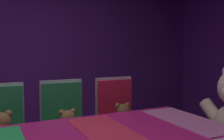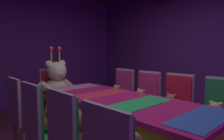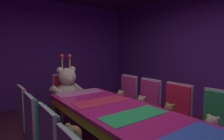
% 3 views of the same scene
% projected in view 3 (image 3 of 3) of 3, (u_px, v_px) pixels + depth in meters
% --- Properties ---
extents(wall_back, '(5.20, 0.12, 2.80)m').
position_uv_depth(wall_back, '(43.00, 53.00, 4.69)').
color(wall_back, '#59267F').
rests_on(wall_back, ground_plane).
extents(wall_right, '(0.12, 6.40, 2.80)m').
position_uv_depth(wall_right, '(215.00, 53.00, 3.65)').
color(wall_right, '#59267F').
rests_on(wall_right, ground_plane).
extents(banquet_table, '(0.90, 2.34, 0.75)m').
position_uv_depth(banquet_table, '(116.00, 114.00, 2.20)').
color(banquet_table, '#C61E72').
rests_on(banquet_table, ground_plane).
extents(chair_left_2, '(0.42, 0.41, 0.98)m').
position_uv_depth(chair_left_2, '(38.00, 129.00, 1.92)').
color(chair_left_2, '#268C4C').
rests_on(chair_left_2, ground_plane).
extents(teddy_left_2, '(0.23, 0.30, 0.28)m').
position_uv_depth(teddy_left_2, '(51.00, 127.00, 2.00)').
color(teddy_left_2, olive).
rests_on(teddy_left_2, chair_left_2).
extents(chair_left_3, '(0.42, 0.41, 0.98)m').
position_uv_depth(chair_left_3, '(28.00, 114.00, 2.37)').
color(chair_left_3, red).
rests_on(chair_left_3, ground_plane).
extents(teddy_left_3, '(0.24, 0.31, 0.29)m').
position_uv_depth(teddy_left_3, '(39.00, 113.00, 2.45)').
color(teddy_left_3, brown).
rests_on(teddy_left_3, chair_left_3).
extents(chair_right_0, '(0.42, 0.41, 0.98)m').
position_uv_depth(chair_right_0, '(218.00, 124.00, 2.05)').
color(chair_right_0, '#268C4C').
rests_on(chair_right_0, ground_plane).
extents(teddy_right_0, '(0.22, 0.29, 0.27)m').
position_uv_depth(teddy_right_0, '(212.00, 129.00, 1.96)').
color(teddy_right_0, beige).
rests_on(teddy_right_0, chair_right_0).
extents(chair_right_1, '(0.42, 0.41, 0.98)m').
position_uv_depth(chair_right_1, '(175.00, 111.00, 2.49)').
color(chair_right_1, red).
rests_on(chair_right_1, ground_plane).
extents(teddy_right_1, '(0.22, 0.29, 0.27)m').
position_uv_depth(teddy_right_1, '(169.00, 114.00, 2.41)').
color(teddy_right_1, olive).
rests_on(teddy_right_1, chair_right_1).
extents(chair_right_2, '(0.42, 0.41, 0.98)m').
position_uv_depth(chair_right_2, '(147.00, 103.00, 2.90)').
color(chair_right_2, '#CC338C').
rests_on(chair_right_2, ground_plane).
extents(teddy_right_2, '(0.22, 0.29, 0.27)m').
position_uv_depth(teddy_right_2, '(141.00, 105.00, 2.82)').
color(teddy_right_2, tan).
rests_on(teddy_right_2, chair_right_2).
extents(chair_right_3, '(0.42, 0.41, 0.98)m').
position_uv_depth(chair_right_3, '(126.00, 96.00, 3.35)').
color(chair_right_3, '#CC338C').
rests_on(chair_right_3, ground_plane).
extents(teddy_right_3, '(0.21, 0.27, 0.26)m').
position_uv_depth(teddy_right_3, '(120.00, 98.00, 3.27)').
color(teddy_right_3, tan).
rests_on(teddy_right_3, chair_right_3).
extents(throne_chair, '(0.41, 0.42, 0.98)m').
position_uv_depth(throne_chair, '(65.00, 93.00, 3.58)').
color(throne_chair, red).
rests_on(throne_chair, ground_plane).
extents(king_teddy_bear, '(0.72, 0.56, 0.93)m').
position_uv_depth(king_teddy_bear, '(68.00, 87.00, 3.42)').
color(king_teddy_bear, beige).
rests_on(king_teddy_bear, throne_chair).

